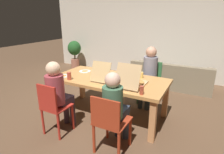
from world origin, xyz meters
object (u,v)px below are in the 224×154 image
(drinking_glass_0, at_px, (142,90))
(potted_plant, at_px, (75,51))
(person_1, at_px, (58,91))
(person_0, at_px, (149,72))
(chair_1, at_px, (53,106))
(chair_2, at_px, (110,122))
(couch, at_px, (171,78))
(chair_0, at_px, (150,80))
(plate_0, at_px, (85,71))
(plate_1, at_px, (63,76))
(pizza_box_0, at_px, (133,82))
(drinking_glass_1, at_px, (141,75))
(pizza_box_1, at_px, (106,76))
(person_2, at_px, (115,104))
(plate_2, at_px, (128,75))
(drinking_glass_2, at_px, (69,76))
(dining_table, at_px, (110,83))

(drinking_glass_0, height_order, potted_plant, potted_plant)
(person_1, bearing_deg, person_0, 58.84)
(chair_1, bearing_deg, chair_2, 1.84)
(chair_1, distance_m, couch, 3.42)
(chair_0, relative_size, plate_0, 3.84)
(person_0, relative_size, plate_1, 5.06)
(chair_2, xyz_separation_m, potted_plant, (-3.35, 3.46, 0.14))
(chair_1, distance_m, pizza_box_0, 1.37)
(chair_1, bearing_deg, drinking_glass_1, 52.45)
(plate_0, bearing_deg, pizza_box_0, -13.23)
(potted_plant, bearing_deg, chair_2, -45.90)
(pizza_box_1, xyz_separation_m, potted_plant, (-2.79, 2.55, -0.18))
(chair_2, bearing_deg, plate_0, 136.88)
(person_0, height_order, drinking_glass_1, person_0)
(chair_2, height_order, person_2, person_2)
(chair_1, distance_m, chair_2, 1.01)
(drinking_glass_0, distance_m, couch, 2.68)
(plate_2, bearing_deg, chair_2, -77.45)
(person_0, relative_size, couch, 0.60)
(chair_0, xyz_separation_m, pizza_box_1, (-0.56, -1.02, 0.29))
(pizza_box_0, height_order, pizza_box_1, pizza_box_0)
(plate_1, relative_size, drinking_glass_2, 1.80)
(dining_table, bearing_deg, drinking_glass_2, -147.65)
(chair_1, height_order, potted_plant, potted_plant)
(chair_1, bearing_deg, drinking_glass_0, 23.67)
(person_2, bearing_deg, pizza_box_0, 90.53)
(plate_2, relative_size, drinking_glass_1, 1.94)
(chair_1, bearing_deg, person_1, 90.00)
(chair_2, distance_m, plate_2, 1.38)
(person_1, relative_size, pizza_box_1, 2.39)
(person_0, height_order, plate_0, person_0)
(person_2, bearing_deg, potted_plant, 135.46)
(dining_table, distance_m, chair_1, 1.12)
(chair_0, distance_m, potted_plant, 3.68)
(person_2, xyz_separation_m, pizza_box_1, (-0.56, 0.75, 0.12))
(person_0, bearing_deg, pizza_box_0, -90.38)
(drinking_glass_2, bearing_deg, couch, 61.82)
(chair_0, relative_size, chair_2, 1.04)
(plate_0, relative_size, plate_2, 1.09)
(plate_2, height_order, drinking_glass_1, drinking_glass_1)
(dining_table, relative_size, couch, 1.01)
(pizza_box_0, relative_size, plate_0, 2.34)
(plate_0, bearing_deg, person_1, -79.40)
(drinking_glass_2, bearing_deg, chair_2, -26.01)
(person_2, bearing_deg, drinking_glass_2, 160.76)
(chair_2, xyz_separation_m, plate_1, (-1.39, 0.65, 0.27))
(drinking_glass_2, xyz_separation_m, potted_plant, (-2.20, 2.89, -0.19))
(plate_1, xyz_separation_m, drinking_glass_0, (1.66, -0.13, 0.06))
(drinking_glass_0, bearing_deg, person_0, 101.81)
(chair_1, bearing_deg, drinking_glass_2, 103.32)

